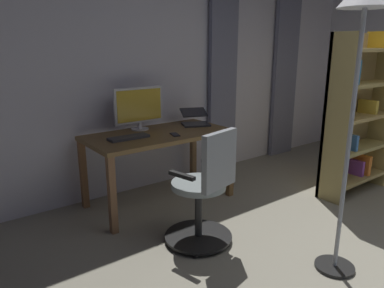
{
  "coord_description": "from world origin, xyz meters",
  "views": [
    {
      "loc": [
        2.61,
        0.54,
        1.56
      ],
      "look_at": [
        0.8,
        -1.85,
        0.75
      ],
      "focal_mm": 33.77,
      "sensor_mm": 36.0,
      "label": 1
    }
  ],
  "objects_px": {
    "desk": "(159,142)",
    "laptop": "(195,120)",
    "computer_keyboard": "(129,137)",
    "computer_monitor": "(139,107)",
    "cell_phone_by_monitor": "(175,134)",
    "bookshelf": "(356,116)",
    "office_chair": "(205,193)",
    "floor_lamp": "(363,26)"
  },
  "relations": [
    {
      "from": "laptop",
      "to": "computer_keyboard",
      "type": "bearing_deg",
      "value": 32.29
    },
    {
      "from": "desk",
      "to": "bookshelf",
      "type": "height_order",
      "value": "bookshelf"
    },
    {
      "from": "office_chair",
      "to": "computer_monitor",
      "type": "relative_size",
      "value": 1.77
    },
    {
      "from": "desk",
      "to": "computer_monitor",
      "type": "xyz_separation_m",
      "value": [
        0.08,
        -0.25,
        0.33
      ]
    },
    {
      "from": "cell_phone_by_monitor",
      "to": "desk",
      "type": "bearing_deg",
      "value": -48.52
    },
    {
      "from": "office_chair",
      "to": "laptop",
      "type": "height_order",
      "value": "office_chair"
    },
    {
      "from": "office_chair",
      "to": "floor_lamp",
      "type": "relative_size",
      "value": 0.48
    },
    {
      "from": "desk",
      "to": "cell_phone_by_monitor",
      "type": "distance_m",
      "value": 0.21
    },
    {
      "from": "computer_keyboard",
      "to": "bookshelf",
      "type": "relative_size",
      "value": 0.22
    },
    {
      "from": "desk",
      "to": "computer_keyboard",
      "type": "relative_size",
      "value": 3.73
    },
    {
      "from": "laptop",
      "to": "floor_lamp",
      "type": "bearing_deg",
      "value": 109.18
    },
    {
      "from": "computer_keyboard",
      "to": "office_chair",
      "type": "bearing_deg",
      "value": 101.81
    },
    {
      "from": "computer_monitor",
      "to": "laptop",
      "type": "bearing_deg",
      "value": 165.83
    },
    {
      "from": "cell_phone_by_monitor",
      "to": "bookshelf",
      "type": "height_order",
      "value": "bookshelf"
    },
    {
      "from": "computer_monitor",
      "to": "laptop",
      "type": "height_order",
      "value": "computer_monitor"
    },
    {
      "from": "computer_monitor",
      "to": "cell_phone_by_monitor",
      "type": "distance_m",
      "value": 0.51
    },
    {
      "from": "office_chair",
      "to": "bookshelf",
      "type": "bearing_deg",
      "value": -15.31
    },
    {
      "from": "desk",
      "to": "office_chair",
      "type": "bearing_deg",
      "value": 80.04
    },
    {
      "from": "office_chair",
      "to": "bookshelf",
      "type": "relative_size",
      "value": 0.56
    },
    {
      "from": "desk",
      "to": "bookshelf",
      "type": "bearing_deg",
      "value": 151.12
    },
    {
      "from": "cell_phone_by_monitor",
      "to": "bookshelf",
      "type": "xyz_separation_m",
      "value": [
        -1.77,
        0.84,
        0.11
      ]
    },
    {
      "from": "floor_lamp",
      "to": "bookshelf",
      "type": "bearing_deg",
      "value": -152.61
    },
    {
      "from": "desk",
      "to": "computer_keyboard",
      "type": "distance_m",
      "value": 0.37
    },
    {
      "from": "computer_monitor",
      "to": "bookshelf",
      "type": "bearing_deg",
      "value": 146.59
    },
    {
      "from": "desk",
      "to": "office_chair",
      "type": "height_order",
      "value": "office_chair"
    },
    {
      "from": "desk",
      "to": "office_chair",
      "type": "relative_size",
      "value": 1.5
    },
    {
      "from": "bookshelf",
      "to": "floor_lamp",
      "type": "height_order",
      "value": "floor_lamp"
    },
    {
      "from": "office_chair",
      "to": "cell_phone_by_monitor",
      "type": "bearing_deg",
      "value": 59.65
    },
    {
      "from": "desk",
      "to": "bookshelf",
      "type": "distance_m",
      "value": 2.12
    },
    {
      "from": "laptop",
      "to": "floor_lamp",
      "type": "relative_size",
      "value": 0.21
    },
    {
      "from": "laptop",
      "to": "bookshelf",
      "type": "distance_m",
      "value": 1.72
    },
    {
      "from": "desk",
      "to": "laptop",
      "type": "bearing_deg",
      "value": -169.73
    },
    {
      "from": "computer_monitor",
      "to": "laptop",
      "type": "relative_size",
      "value": 1.32
    },
    {
      "from": "desk",
      "to": "computer_keyboard",
      "type": "xyz_separation_m",
      "value": [
        0.35,
        0.03,
        0.1
      ]
    },
    {
      "from": "laptop",
      "to": "floor_lamp",
      "type": "height_order",
      "value": "floor_lamp"
    },
    {
      "from": "computer_keyboard",
      "to": "laptop",
      "type": "bearing_deg",
      "value": -171.6
    },
    {
      "from": "desk",
      "to": "computer_monitor",
      "type": "bearing_deg",
      "value": -73.12
    },
    {
      "from": "desk",
      "to": "cell_phone_by_monitor",
      "type": "height_order",
      "value": "cell_phone_by_monitor"
    },
    {
      "from": "desk",
      "to": "office_chair",
      "type": "distance_m",
      "value": 0.96
    },
    {
      "from": "cell_phone_by_monitor",
      "to": "bookshelf",
      "type": "relative_size",
      "value": 0.08
    },
    {
      "from": "desk",
      "to": "floor_lamp",
      "type": "bearing_deg",
      "value": 101.95
    },
    {
      "from": "bookshelf",
      "to": "floor_lamp",
      "type": "xyz_separation_m",
      "value": [
        1.47,
        0.76,
        0.84
      ]
    }
  ]
}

